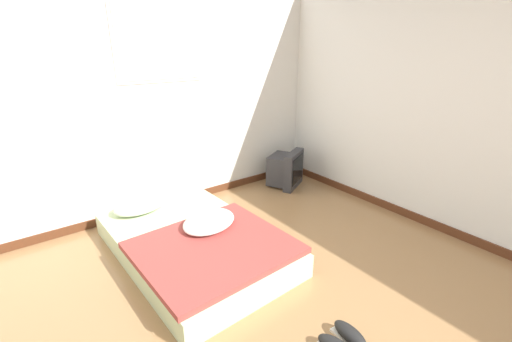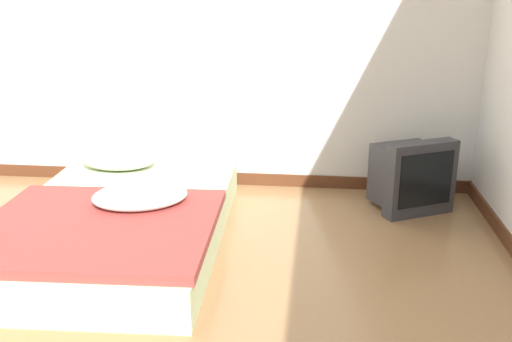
{
  "view_description": "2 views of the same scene",
  "coord_description": "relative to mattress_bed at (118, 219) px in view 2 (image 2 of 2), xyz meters",
  "views": [
    {
      "loc": [
        -0.92,
        -0.85,
        1.85
      ],
      "look_at": [
        1.25,
        2.05,
        0.48
      ],
      "focal_mm": 24.0,
      "sensor_mm": 36.0,
      "label": 1
    },
    {
      "loc": [
        1.4,
        -1.3,
        1.43
      ],
      "look_at": [
        1.03,
        1.95,
        0.37
      ],
      "focal_mm": 40.0,
      "sensor_mm": 36.0,
      "label": 2
    }
  ],
  "objects": [
    {
      "name": "crt_tv",
      "position": [
        1.76,
        0.72,
        0.1
      ],
      "size": [
        0.56,
        0.53,
        0.49
      ],
      "color": "#333338",
      "rests_on": "ground_plane"
    },
    {
      "name": "wall_back",
      "position": [
        -0.24,
        1.12,
        1.16
      ],
      "size": [
        7.41,
        0.08,
        2.6
      ],
      "color": "white",
      "rests_on": "ground_plane"
    },
    {
      "name": "mattress_bed",
      "position": [
        0.0,
        0.0,
        0.0
      ],
      "size": [
        1.28,
        1.92,
        0.36
      ],
      "color": "beige",
      "rests_on": "ground_plane"
    }
  ]
}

